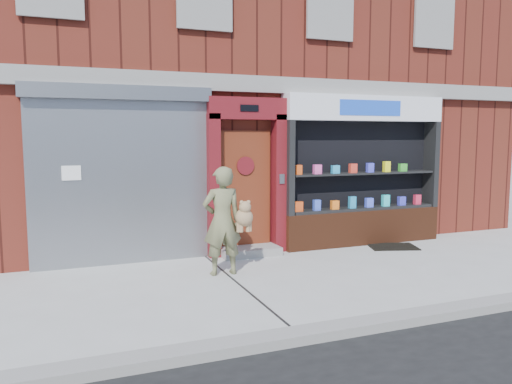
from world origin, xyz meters
TOP-DOWN VIEW (x-y plane):
  - ground at (0.00, 0.00)m, footprint 80.00×80.00m
  - curb at (0.00, -2.15)m, footprint 60.00×0.30m
  - building at (-0.00, 5.99)m, footprint 12.00×8.16m
  - shutter_bay at (-3.00, 1.93)m, footprint 3.10×0.30m
  - red_door_bay at (-0.75, 1.86)m, footprint 1.52×0.58m
  - pharmacy_bay at (1.75, 1.81)m, footprint 3.50×0.41m
  - woman at (-1.59, 0.66)m, footprint 0.81×0.43m
  - doormat at (2.13, 1.28)m, footprint 1.07×0.89m

SIDE VIEW (x-z plane):
  - ground at x=0.00m, z-range 0.00..0.00m
  - doormat at x=2.13m, z-range 0.00..0.02m
  - curb at x=0.00m, z-range 0.00..0.12m
  - woman at x=-1.59m, z-range 0.00..1.73m
  - pharmacy_bay at x=1.75m, z-range -0.13..2.87m
  - red_door_bay at x=-0.75m, z-range 0.01..2.91m
  - shutter_bay at x=-3.00m, z-range 0.20..3.24m
  - building at x=0.00m, z-range 0.00..8.00m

